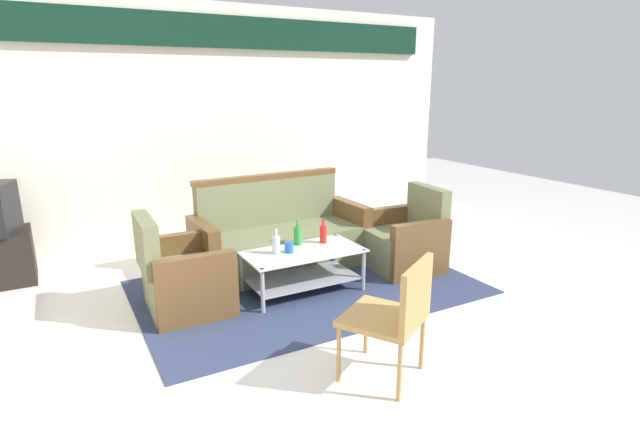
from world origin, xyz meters
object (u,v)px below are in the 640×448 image
coffee_table (302,264)px  cup (289,247)px  bottle_red (323,234)px  wicker_chair (396,311)px  bottle_green (298,235)px  armchair_left (183,278)px  bottle_clear (276,244)px  armchair_right (405,242)px  couch (280,239)px

coffee_table → cup: (-0.13, 0.00, 0.19)m
bottle_red → wicker_chair: (-0.40, -1.68, -0.01)m
bottle_red → cup: size_ratio=2.38×
bottle_green → cup: size_ratio=2.43×
bottle_red → coffee_table: bearing=-159.3°
armchair_left → bottle_clear: size_ratio=3.65×
armchair_right → wicker_chair: size_ratio=1.01×
couch → bottle_clear: size_ratio=7.82×
bottle_red → wicker_chair: wicker_chair is taller
bottle_red → bottle_clear: bearing=-172.1°
coffee_table → cup: bearing=178.2°
bottle_red → bottle_green: bearing=164.2°
bottle_red → wicker_chair: size_ratio=0.28×
couch → bottle_clear: couch is taller
bottle_green → wicker_chair: (-0.16, -1.75, -0.01)m
couch → armchair_left: size_ratio=2.14×
armchair_left → wicker_chair: armchair_left is taller
coffee_table → bottle_green: (0.04, 0.17, 0.23)m
cup → armchair_right: bearing=1.6°
bottle_clear → cup: bearing=-13.8°
armchair_right → cup: 1.37m
couch → bottle_green: (-0.04, -0.50, 0.19)m
armchair_right → armchair_left: bearing=91.6°
wicker_chair → couch: bearing=53.7°
couch → armchair_left: (-1.15, -0.52, -0.03)m
couch → armchair_left: bearing=22.7°
bottle_clear → cup: (0.11, -0.03, -0.04)m
cup → couch: bearing=72.4°
armchair_right → bottle_red: (-0.95, 0.06, 0.21)m
coffee_table → cup: cup is taller
couch → armchair_right: bearing=149.4°
bottle_green → wicker_chair: 1.76m
armchair_right → coffee_table: bearing=96.2°
coffee_table → armchair_right: bearing=2.0°
coffee_table → cup: size_ratio=11.00×
armchair_left → coffee_table: (1.07, -0.15, -0.02)m
coffee_table → bottle_green: 0.29m
couch → wicker_chair: bearing=83.0°
couch → bottle_clear: (-0.33, -0.64, 0.18)m
armchair_right → bottle_clear: 1.49m
couch → bottle_red: (0.20, -0.57, 0.18)m
armchair_right → bottle_clear: (-1.48, -0.01, 0.21)m
armchair_right → bottle_red: bearing=90.5°
couch → bottle_red: 0.63m
armchair_right → bottle_clear: size_ratio=3.65×
armchair_left → armchair_right: (2.30, -0.11, 0.00)m
bottle_green → couch: bearing=85.4°
bottle_red → wicker_chair: bearing=-103.5°
bottle_clear → bottle_green: 0.32m
armchair_right → bottle_green: (-1.19, 0.13, 0.21)m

